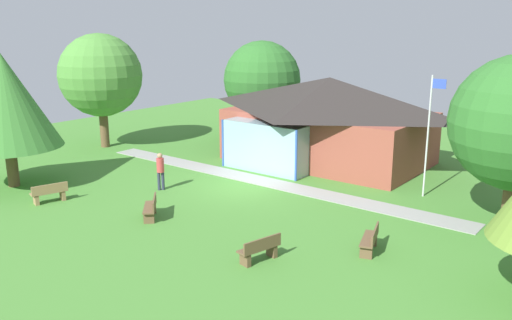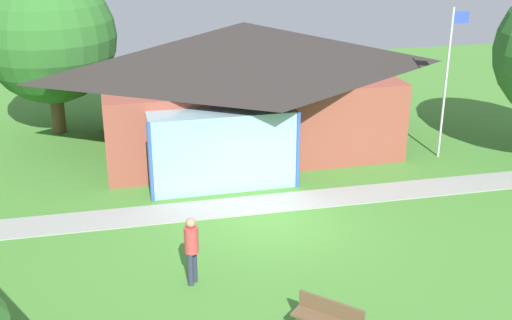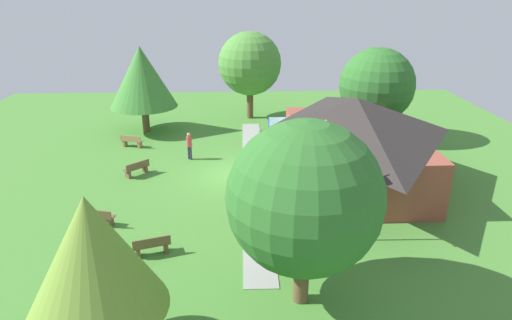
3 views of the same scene
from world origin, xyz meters
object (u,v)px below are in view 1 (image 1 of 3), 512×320
object	(u,v)px
bench_front_left	(49,193)
tree_lawn_corner	(4,100)
pavilion	(326,118)
bench_front_center	(151,208)
visitor_strolling_lawn	(160,168)
flagpole	(429,131)
tree_behind_pavilion_left	(262,80)
bench_front_right	(260,250)
tree_west_hedge	(100,75)
bench_lawn_far_right	(370,241)

from	to	relation	value
bench_front_left	tree_lawn_corner	bearing A→B (deg)	101.58
pavilion	bench_front_center	world-z (taller)	pavilion
visitor_strolling_lawn	flagpole	bearing A→B (deg)	-17.43
visitor_strolling_lawn	tree_behind_pavilion_left	bearing A→B (deg)	55.66
tree_behind_pavilion_left	bench_front_right	bearing A→B (deg)	-53.43
visitor_strolling_lawn	bench_front_center	bearing A→B (deg)	-99.05
tree_behind_pavilion_left	tree_lawn_corner	world-z (taller)	tree_behind_pavilion_left
visitor_strolling_lawn	tree_lawn_corner	size ratio (longest dim) A/B	0.28
bench_front_left	bench_front_center	bearing A→B (deg)	-57.81
flagpole	tree_west_hedge	world-z (taller)	tree_west_hedge
tree_behind_pavilion_left	tree_lawn_corner	distance (m)	16.47
pavilion	tree_behind_pavilion_left	xyz separation A→B (m)	(-6.85, 3.31, 1.41)
pavilion	bench_front_left	distance (m)	14.64
tree_west_hedge	tree_lawn_corner	xyz separation A→B (m)	(3.39, -7.81, -0.34)
pavilion	flagpole	size ratio (longest dim) A/B	2.12
visitor_strolling_lawn	tree_lawn_corner	bearing A→B (deg)	162.24
tree_west_hedge	visitor_strolling_lawn	bearing A→B (deg)	-23.24
bench_front_right	visitor_strolling_lawn	xyz separation A→B (m)	(-8.20, 3.34, 0.62)
bench_front_right	tree_west_hedge	bearing A→B (deg)	80.94
bench_front_left	tree_west_hedge	size ratio (longest dim) A/B	0.23
flagpole	bench_front_left	bearing A→B (deg)	-139.71
bench_front_left	bench_lawn_far_right	world-z (taller)	same
visitor_strolling_lawn	tree_behind_pavilion_left	size ratio (longest dim) A/B	0.27
bench_front_center	visitor_strolling_lawn	xyz separation A→B (m)	(-2.43, 2.78, 0.62)
bench_lawn_far_right	bench_front_center	distance (m)	8.57
tree_behind_pavilion_left	flagpole	bearing A→B (deg)	-24.25
pavilion	flagpole	world-z (taller)	flagpole
flagpole	bench_lawn_far_right	bearing A→B (deg)	-83.99
flagpole	tree_west_hedge	distance (m)	19.52
pavilion	tree_behind_pavilion_left	world-z (taller)	tree_behind_pavilion_left
pavilion	bench_front_center	xyz separation A→B (m)	(-0.86, -11.97, -2.00)
flagpole	bench_front_right	size ratio (longest dim) A/B	3.42
bench_front_right	tree_behind_pavilion_left	distance (m)	20.02
flagpole	bench_front_center	xyz separation A→B (m)	(-7.53, -9.20, -2.55)
pavilion	bench_front_right	size ratio (longest dim) A/B	7.25
tree_west_hedge	tree_behind_pavilion_left	bearing A→B (deg)	55.62
tree_behind_pavilion_left	bench_lawn_far_right	bearing A→B (deg)	-42.38
bench_front_center	visitor_strolling_lawn	world-z (taller)	visitor_strolling_lawn
visitor_strolling_lawn	tree_west_hedge	xyz separation A→B (m)	(-9.36, 4.02, 3.37)
tree_behind_pavilion_left	tree_lawn_corner	size ratio (longest dim) A/B	1.02
tree_west_hedge	tree_lawn_corner	size ratio (longest dim) A/B	1.10
tree_behind_pavilion_left	bench_front_left	bearing A→B (deg)	-86.25
tree_lawn_corner	tree_west_hedge	bearing A→B (deg)	113.47
tree_lawn_corner	flagpole	bearing A→B (deg)	32.66
bench_front_right	flagpole	bearing A→B (deg)	3.44
pavilion	bench_lawn_far_right	bearing A→B (deg)	-52.64
bench_front_center	bench_front_right	bearing A→B (deg)	-139.72
bench_front_left	visitor_strolling_lawn	size ratio (longest dim) A/B	0.90
bench_lawn_far_right	tree_behind_pavilion_left	distance (m)	19.58
flagpole	visitor_strolling_lawn	size ratio (longest dim) A/B	3.07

